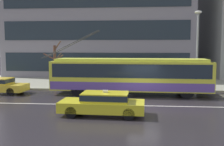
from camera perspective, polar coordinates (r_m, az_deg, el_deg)
name	(u,v)px	position (r m, az deg, el deg)	size (l,w,h in m)	color
ground_plane	(142,102)	(18.08, 6.46, -6.27)	(160.00, 160.00, 0.00)	#262328
sidewalk_slab	(139,83)	(27.24, 5.95, -2.13)	(80.00, 10.00, 0.14)	gray
lane_centre_line	(142,106)	(16.90, 6.57, -7.09)	(72.00, 0.14, 0.01)	silver
trolleybus	(130,75)	(20.50, 4.04, -0.41)	(13.26, 3.02, 5.06)	yellow
taxi_oncoming_near	(103,103)	(14.37, -1.91, -6.46)	(4.68, 1.98, 1.39)	yellow
bus_shelter	(116,66)	(23.57, 0.90, 1.55)	(3.70, 1.76, 2.54)	gray
pedestrian_at_shelter	(104,76)	(23.68, -1.86, -0.71)	(0.51, 0.51, 1.65)	#504652
pedestrian_approaching_curb	(132,68)	(24.30, 4.44, 1.09)	(1.57, 1.57, 2.04)	#554B4F
street_lamp	(197,43)	(23.13, 18.12, 6.16)	(0.60, 0.32, 6.60)	gray
street_tree_bare	(55,63)	(25.29, -12.32, 2.21)	(1.73, 1.28, 4.20)	brown
office_tower_corner_left	(102,7)	(37.98, -2.11, 14.20)	(23.23, 14.72, 18.82)	gray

